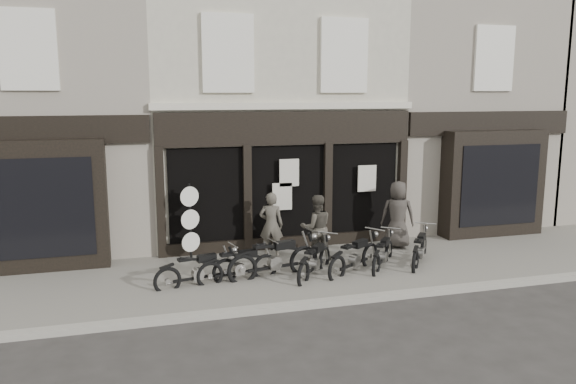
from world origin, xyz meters
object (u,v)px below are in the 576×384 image
object	(u,v)px
motorcycle_5	(383,256)
advert_sign_post	(190,226)
motorcycle_0	(198,273)
motorcycle_6	(420,252)
motorcycle_2	(275,262)
man_right	(398,215)
motorcycle_1	(239,268)
man_left	(271,225)
motorcycle_3	(315,263)
man_centre	(316,228)
motorcycle_4	(355,259)

from	to	relation	value
motorcycle_5	advert_sign_post	xyz separation A→B (m)	(-4.57, 1.83, 0.66)
motorcycle_0	motorcycle_6	world-z (taller)	motorcycle_6
motorcycle_2	man_right	xyz separation A→B (m)	(3.90, 1.45, 0.61)
motorcycle_1	motorcycle_6	bearing A→B (deg)	-10.24
motorcycle_1	advert_sign_post	world-z (taller)	advert_sign_post
motorcycle_1	man_left	distance (m)	2.04
motorcycle_6	man_left	bearing A→B (deg)	104.19
motorcycle_3	man_left	xyz separation A→B (m)	(-0.65, 1.68, 0.60)
man_centre	motorcycle_5	bearing A→B (deg)	150.62
motorcycle_0	advert_sign_post	world-z (taller)	advert_sign_post
motorcycle_1	motorcycle_4	size ratio (longest dim) A/B	1.08
motorcycle_2	man_right	world-z (taller)	man_right
man_left	motorcycle_1	bearing A→B (deg)	74.46
man_right	advert_sign_post	size ratio (longest dim) A/B	0.89
motorcycle_4	advert_sign_post	size ratio (longest dim) A/B	0.87
motorcycle_0	motorcycle_1	size ratio (longest dim) A/B	0.99
motorcycle_1	motorcycle_6	world-z (taller)	motorcycle_6
motorcycle_4	motorcycle_6	distance (m)	1.87
motorcycle_3	motorcycle_0	bearing A→B (deg)	129.14
man_centre	advert_sign_post	xyz separation A→B (m)	(-3.12, 0.89, 0.05)
motorcycle_6	man_left	distance (m)	3.88
motorcycle_1	man_left	bearing A→B (deg)	42.41
motorcycle_1	motorcycle_4	xyz separation A→B (m)	(2.83, -0.12, 0.02)
motorcycle_1	man_right	size ratio (longest dim) A/B	1.06
motorcycle_0	man_centre	distance (m)	3.40
motorcycle_3	man_left	distance (m)	1.90
motorcycle_2	man_centre	xyz separation A→B (m)	(1.34, 0.93, 0.53)
motorcycle_4	man_right	bearing A→B (deg)	5.68
motorcycle_5	man_centre	xyz separation A→B (m)	(-1.45, 0.94, 0.61)
motorcycle_1	motorcycle_3	size ratio (longest dim) A/B	1.19
motorcycle_1	man_centre	size ratio (longest dim) A/B	1.16
motorcycle_2	man_left	distance (m)	1.63
motorcycle_3	man_centre	bearing A→B (deg)	19.46
motorcycle_4	man_centre	xyz separation A→B (m)	(-0.62, 1.10, 0.58)
motorcycle_5	man_left	size ratio (longest dim) A/B	0.94
motorcycle_1	advert_sign_post	distance (m)	2.18
motorcycle_1	motorcycle_5	bearing A→B (deg)	-10.30
motorcycle_0	man_centre	size ratio (longest dim) A/B	1.15
motorcycle_2	motorcycle_4	distance (m)	1.97
motorcycle_1	man_left	size ratio (longest dim) A/B	1.15
motorcycle_4	man_right	distance (m)	2.61
man_right	advert_sign_post	distance (m)	5.69
motorcycle_1	motorcycle_3	bearing A→B (deg)	-14.70
motorcycle_5	man_centre	bearing A→B (deg)	95.53
motorcycle_1	motorcycle_5	xyz separation A→B (m)	(3.66, 0.04, -0.01)
motorcycle_3	advert_sign_post	world-z (taller)	advert_sign_post
motorcycle_1	man_left	xyz separation A→B (m)	(1.16, 1.56, 0.60)
man_right	motorcycle_5	bearing A→B (deg)	77.11
motorcycle_5	motorcycle_3	bearing A→B (deg)	133.41
motorcycle_0	man_left	xyz separation A→B (m)	(2.12, 1.66, 0.61)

